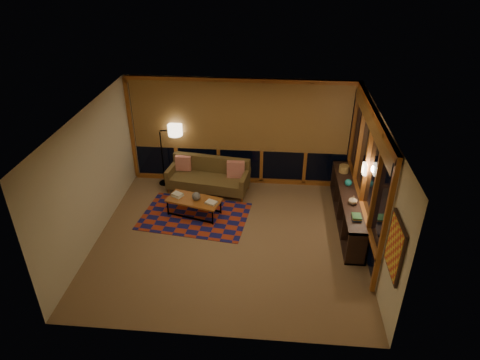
# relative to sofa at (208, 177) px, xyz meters

# --- Properties ---
(floor) EXTENTS (5.50, 5.00, 0.01)m
(floor) POSITION_rel_sofa_xyz_m (0.73, -1.90, -0.40)
(floor) COLOR #81634C
(floor) RESTS_ON ground
(ceiling) EXTENTS (5.50, 5.00, 0.01)m
(ceiling) POSITION_rel_sofa_xyz_m (0.73, -1.90, 2.30)
(ceiling) COLOR #F5ECC9
(ceiling) RESTS_ON walls
(walls) EXTENTS (5.51, 5.01, 2.70)m
(walls) POSITION_rel_sofa_xyz_m (0.73, -1.90, 0.95)
(walls) COLOR beige
(walls) RESTS_ON floor
(window_wall_back) EXTENTS (5.30, 0.16, 2.60)m
(window_wall_back) POSITION_rel_sofa_xyz_m (0.73, 0.53, 0.95)
(window_wall_back) COLOR #B16226
(window_wall_back) RESTS_ON walls
(window_wall_right) EXTENTS (0.16, 3.70, 2.60)m
(window_wall_right) POSITION_rel_sofa_xyz_m (3.41, -1.30, 0.95)
(window_wall_right) COLOR #B16226
(window_wall_right) RESTS_ON walls
(wall_art) EXTENTS (0.06, 0.74, 0.94)m
(wall_art) POSITION_rel_sofa_xyz_m (3.44, -3.75, 1.05)
(wall_art) COLOR red
(wall_art) RESTS_ON walls
(wall_sconce) EXTENTS (0.12, 0.18, 0.22)m
(wall_sconce) POSITION_rel_sofa_xyz_m (3.35, -1.45, 1.15)
(wall_sconce) COLOR #FCE7BD
(wall_sconce) RESTS_ON walls
(sofa) EXTENTS (2.04, 1.07, 0.80)m
(sofa) POSITION_rel_sofa_xyz_m (0.00, 0.00, 0.00)
(sofa) COLOR brown
(sofa) RESTS_ON floor
(pillow_left) EXTENTS (0.38, 0.13, 0.38)m
(pillow_left) POSITION_rel_sofa_xyz_m (-0.66, 0.26, 0.19)
(pillow_left) COLOR #B20D0F
(pillow_left) RESTS_ON sofa
(pillow_right) EXTENTS (0.43, 0.15, 0.43)m
(pillow_right) POSITION_rel_sofa_xyz_m (0.67, 0.05, 0.21)
(pillow_right) COLOR #B20D0F
(pillow_right) RESTS_ON sofa
(area_rug) EXTENTS (2.51, 1.84, 0.01)m
(area_rug) POSITION_rel_sofa_xyz_m (-0.14, -1.14, -0.39)
(area_rug) COLOR #9C3118
(area_rug) RESTS_ON floor
(coffee_table) EXTENTS (1.30, 0.84, 0.40)m
(coffee_table) POSITION_rel_sofa_xyz_m (-0.16, -1.05, -0.20)
(coffee_table) COLOR #B16226
(coffee_table) RESTS_ON floor
(book_stack_a) EXTENTS (0.32, 0.30, 0.08)m
(book_stack_a) POSITION_rel_sofa_xyz_m (-0.55, -0.95, 0.04)
(book_stack_a) COLOR silver
(book_stack_a) RESTS_ON coffee_table
(book_stack_b) EXTENTS (0.30, 0.28, 0.05)m
(book_stack_b) POSITION_rel_sofa_xyz_m (0.25, -1.18, 0.02)
(book_stack_b) COLOR silver
(book_stack_b) RESTS_ON coffee_table
(ceramic_pot) EXTENTS (0.21, 0.21, 0.19)m
(ceramic_pot) POSITION_rel_sofa_xyz_m (-0.10, -1.06, 0.10)
(ceramic_pot) COLOR #2A292F
(ceramic_pot) RESTS_ON coffee_table
(floor_lamp) EXTENTS (0.60, 0.46, 1.59)m
(floor_lamp) POSITION_rel_sofa_xyz_m (-1.18, 0.27, 0.40)
(floor_lamp) COLOR black
(floor_lamp) RESTS_ON floor
(bookshelf) EXTENTS (0.40, 2.97, 0.74)m
(bookshelf) POSITION_rel_sofa_xyz_m (3.22, -1.02, -0.03)
(bookshelf) COLOR #32231D
(bookshelf) RESTS_ON floor
(basket) EXTENTS (0.27, 0.27, 0.17)m
(basket) POSITION_rel_sofa_xyz_m (3.20, -0.11, 0.43)
(basket) COLOR #AC8C4B
(basket) RESTS_ON bookshelf
(teal_bowl) EXTENTS (0.20, 0.20, 0.16)m
(teal_bowl) POSITION_rel_sofa_xyz_m (3.22, -0.74, 0.42)
(teal_bowl) COLOR #187577
(teal_bowl) RESTS_ON bookshelf
(vase) EXTENTS (0.18, 0.18, 0.18)m
(vase) POSITION_rel_sofa_xyz_m (3.22, -1.47, 0.44)
(vase) COLOR tan
(vase) RESTS_ON bookshelf
(shelf_book_stack) EXTENTS (0.18, 0.23, 0.06)m
(shelf_book_stack) POSITION_rel_sofa_xyz_m (3.22, -2.00, 0.38)
(shelf_book_stack) COLOR silver
(shelf_book_stack) RESTS_ON bookshelf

